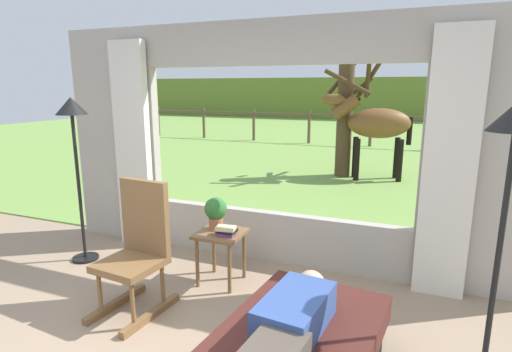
# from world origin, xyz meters

# --- Properties ---
(back_wall_with_window) EXTENTS (5.20, 0.12, 2.55)m
(back_wall_with_window) POSITION_xyz_m (0.00, 2.26, 1.25)
(back_wall_with_window) COLOR #ADA599
(back_wall_with_window) RESTS_ON ground_plane
(curtain_panel_left) EXTENTS (0.44, 0.10, 2.40)m
(curtain_panel_left) POSITION_xyz_m (-1.69, 2.12, 1.20)
(curtain_panel_left) COLOR silver
(curtain_panel_left) RESTS_ON ground_plane
(curtain_panel_right) EXTENTS (0.44, 0.10, 2.40)m
(curtain_panel_right) POSITION_xyz_m (1.69, 2.12, 1.20)
(curtain_panel_right) COLOR silver
(curtain_panel_right) RESTS_ON ground_plane
(outdoor_pasture_lawn) EXTENTS (36.00, 21.68, 0.02)m
(outdoor_pasture_lawn) POSITION_xyz_m (0.00, 13.16, 0.01)
(outdoor_pasture_lawn) COLOR #759E47
(outdoor_pasture_lawn) RESTS_ON ground_plane
(distant_hill_ridge) EXTENTS (36.00, 2.00, 2.40)m
(distant_hill_ridge) POSITION_xyz_m (0.00, 23.00, 1.20)
(distant_hill_ridge) COLOR olive
(distant_hill_ridge) RESTS_ON ground_plane
(reclining_person) EXTENTS (0.40, 1.44, 0.22)m
(reclining_person) POSITION_xyz_m (0.80, 0.25, 0.52)
(reclining_person) COLOR #334C8C
(reclining_person) RESTS_ON recliner_sofa
(rocking_chair) EXTENTS (0.52, 0.72, 1.12)m
(rocking_chair) POSITION_xyz_m (-0.72, 0.90, 0.55)
(rocking_chair) COLOR brown
(rocking_chair) RESTS_ON ground_plane
(side_table) EXTENTS (0.44, 0.44, 0.52)m
(side_table) POSITION_xyz_m (-0.28, 1.57, 0.43)
(side_table) COLOR brown
(side_table) RESTS_ON ground_plane
(potted_plant) EXTENTS (0.22, 0.22, 0.32)m
(potted_plant) POSITION_xyz_m (-0.36, 1.63, 0.70)
(potted_plant) COLOR #9E6042
(potted_plant) RESTS_ON side_table
(book_stack) EXTENTS (0.19, 0.17, 0.09)m
(book_stack) POSITION_xyz_m (-0.19, 1.51, 0.57)
(book_stack) COLOR #59336B
(book_stack) RESTS_ON side_table
(floor_lamp_left) EXTENTS (0.32, 0.32, 1.79)m
(floor_lamp_left) POSITION_xyz_m (-1.93, 1.49, 1.44)
(floor_lamp_left) COLOR black
(floor_lamp_left) RESTS_ON ground_plane
(floor_lamp_right) EXTENTS (0.32, 0.32, 1.82)m
(floor_lamp_right) POSITION_xyz_m (1.93, 0.96, 1.47)
(floor_lamp_right) COLOR black
(floor_lamp_right) RESTS_ON ground_plane
(horse) EXTENTS (1.82, 0.86, 1.73)m
(horse) POSITION_xyz_m (0.59, 6.75, 1.16)
(horse) COLOR brown
(horse) RESTS_ON outdoor_pasture_lawn
(pasture_tree) EXTENTS (1.17, 1.23, 2.59)m
(pasture_tree) POSITION_xyz_m (-0.01, 6.88, 1.32)
(pasture_tree) COLOR #4C3823
(pasture_tree) RESTS_ON outdoor_pasture_lawn
(pasture_fence_line) EXTENTS (16.10, 0.10, 1.10)m
(pasture_fence_line) POSITION_xyz_m (0.00, 11.57, 0.74)
(pasture_fence_line) COLOR brown
(pasture_fence_line) RESTS_ON outdoor_pasture_lawn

